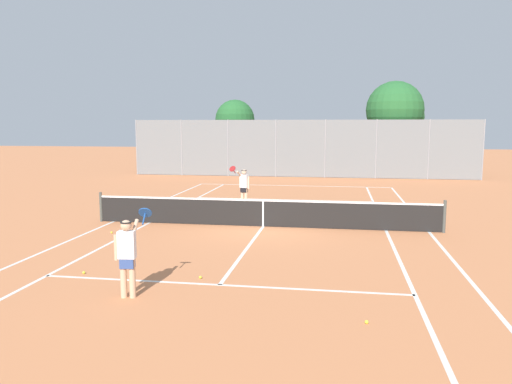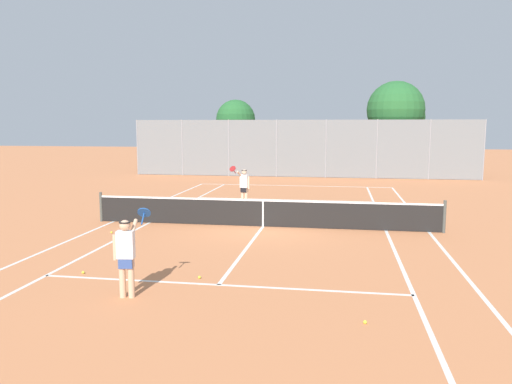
{
  "view_description": "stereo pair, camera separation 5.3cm",
  "coord_description": "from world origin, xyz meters",
  "px_view_note": "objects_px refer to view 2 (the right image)",
  "views": [
    {
      "loc": [
        2.5,
        -16.69,
        3.48
      ],
      "look_at": [
        -0.49,
        1.5,
        1.0
      ],
      "focal_mm": 35.0,
      "sensor_mm": 36.0,
      "label": 1
    },
    {
      "loc": [
        2.55,
        -16.68,
        3.48
      ],
      "look_at": [
        -0.49,
        1.5,
        1.0
      ],
      "focal_mm": 35.0,
      "sensor_mm": 36.0,
      "label": 2
    }
  ],
  "objects_px": {
    "player_near_side": "(126,253)",
    "loose_tennis_ball_2": "(199,277)",
    "tennis_net": "(263,212)",
    "player_far_left": "(244,185)",
    "loose_tennis_ball_3": "(111,232)",
    "loose_tennis_ball_1": "(83,272)",
    "tree_behind_right": "(398,112)",
    "tree_behind_left": "(234,121)",
    "loose_tennis_ball_0": "(365,322)"
  },
  "relations": [
    {
      "from": "tree_behind_left",
      "to": "loose_tennis_ball_3",
      "type": "bearing_deg",
      "value": -88.96
    },
    {
      "from": "tennis_net",
      "to": "player_near_side",
      "type": "bearing_deg",
      "value": -102.44
    },
    {
      "from": "tree_behind_right",
      "to": "player_far_left",
      "type": "bearing_deg",
      "value": -117.6
    },
    {
      "from": "player_far_left",
      "to": "loose_tennis_ball_1",
      "type": "relative_size",
      "value": 26.88
    },
    {
      "from": "loose_tennis_ball_1",
      "to": "tree_behind_left",
      "type": "xyz_separation_m",
      "value": [
        -1.71,
        25.34,
        3.75
      ]
    },
    {
      "from": "player_far_left",
      "to": "tennis_net",
      "type": "bearing_deg",
      "value": -70.6
    },
    {
      "from": "loose_tennis_ball_0",
      "to": "loose_tennis_ball_2",
      "type": "distance_m",
      "value": 4.14
    },
    {
      "from": "tennis_net",
      "to": "tree_behind_left",
      "type": "height_order",
      "value": "tree_behind_left"
    },
    {
      "from": "tree_behind_left",
      "to": "tree_behind_right",
      "type": "xyz_separation_m",
      "value": [
        11.53,
        0.06,
        0.6
      ]
    },
    {
      "from": "loose_tennis_ball_3",
      "to": "loose_tennis_ball_2",
      "type": "bearing_deg",
      "value": -45.25
    },
    {
      "from": "player_far_left",
      "to": "tree_behind_left",
      "type": "xyz_separation_m",
      "value": [
        -3.61,
        15.09,
        2.85
      ]
    },
    {
      "from": "player_far_left",
      "to": "loose_tennis_ball_0",
      "type": "relative_size",
      "value": 26.88
    },
    {
      "from": "tree_behind_right",
      "to": "loose_tennis_ball_1",
      "type": "bearing_deg",
      "value": -111.14
    },
    {
      "from": "loose_tennis_ball_1",
      "to": "loose_tennis_ball_2",
      "type": "bearing_deg",
      "value": 1.85
    },
    {
      "from": "tennis_net",
      "to": "player_far_left",
      "type": "xyz_separation_m",
      "value": [
        -1.45,
        4.13,
        0.42
      ]
    },
    {
      "from": "tennis_net",
      "to": "player_near_side",
      "type": "relative_size",
      "value": 6.76
    },
    {
      "from": "player_near_side",
      "to": "loose_tennis_ball_0",
      "type": "height_order",
      "value": "player_near_side"
    },
    {
      "from": "loose_tennis_ball_3",
      "to": "tree_behind_right",
      "type": "distance_m",
      "value": 24.29
    },
    {
      "from": "player_near_side",
      "to": "loose_tennis_ball_2",
      "type": "xyz_separation_m",
      "value": [
        1.11,
        1.43,
        -0.89
      ]
    },
    {
      "from": "loose_tennis_ball_1",
      "to": "loose_tennis_ball_3",
      "type": "height_order",
      "value": "same"
    },
    {
      "from": "tennis_net",
      "to": "loose_tennis_ball_0",
      "type": "xyz_separation_m",
      "value": [
        3.06,
        -8.08,
        -0.48
      ]
    },
    {
      "from": "loose_tennis_ball_0",
      "to": "loose_tennis_ball_3",
      "type": "height_order",
      "value": "same"
    },
    {
      "from": "player_near_side",
      "to": "loose_tennis_ball_3",
      "type": "relative_size",
      "value": 26.88
    },
    {
      "from": "tennis_net",
      "to": "tree_behind_right",
      "type": "bearing_deg",
      "value": 71.45
    },
    {
      "from": "player_far_left",
      "to": "tree_behind_left",
      "type": "height_order",
      "value": "tree_behind_left"
    },
    {
      "from": "loose_tennis_ball_1",
      "to": "tree_behind_right",
      "type": "bearing_deg",
      "value": 68.86
    },
    {
      "from": "player_near_side",
      "to": "tree_behind_right",
      "type": "distance_m",
      "value": 28.16
    },
    {
      "from": "loose_tennis_ball_0",
      "to": "loose_tennis_ball_1",
      "type": "height_order",
      "value": "same"
    },
    {
      "from": "tennis_net",
      "to": "tree_behind_right",
      "type": "relative_size",
      "value": 1.85
    },
    {
      "from": "player_near_side",
      "to": "tree_behind_right",
      "type": "height_order",
      "value": "tree_behind_right"
    },
    {
      "from": "player_far_left",
      "to": "loose_tennis_ball_2",
      "type": "bearing_deg",
      "value": -84.87
    },
    {
      "from": "tennis_net",
      "to": "loose_tennis_ball_1",
      "type": "bearing_deg",
      "value": -118.69
    },
    {
      "from": "player_far_left",
      "to": "loose_tennis_ball_3",
      "type": "bearing_deg",
      "value": -118.33
    },
    {
      "from": "tennis_net",
      "to": "tree_behind_left",
      "type": "relative_size",
      "value": 2.26
    },
    {
      "from": "loose_tennis_ball_3",
      "to": "loose_tennis_ball_1",
      "type": "bearing_deg",
      "value": -72.71
    },
    {
      "from": "loose_tennis_ball_2",
      "to": "loose_tennis_ball_3",
      "type": "bearing_deg",
      "value": 134.75
    },
    {
      "from": "loose_tennis_ball_2",
      "to": "tree_behind_right",
      "type": "relative_size",
      "value": 0.01
    },
    {
      "from": "loose_tennis_ball_0",
      "to": "loose_tennis_ball_1",
      "type": "xyz_separation_m",
      "value": [
        -6.41,
        1.96,
        0.0
      ]
    },
    {
      "from": "tree_behind_left",
      "to": "tree_behind_right",
      "type": "distance_m",
      "value": 11.55
    },
    {
      "from": "player_near_side",
      "to": "tree_behind_left",
      "type": "relative_size",
      "value": 0.33
    },
    {
      "from": "tennis_net",
      "to": "tree_behind_right",
      "type": "height_order",
      "value": "tree_behind_right"
    },
    {
      "from": "loose_tennis_ball_2",
      "to": "tree_behind_right",
      "type": "distance_m",
      "value": 26.62
    },
    {
      "from": "player_near_side",
      "to": "loose_tennis_ball_3",
      "type": "bearing_deg",
      "value": 118.43
    },
    {
      "from": "tennis_net",
      "to": "loose_tennis_ball_3",
      "type": "relative_size",
      "value": 181.82
    },
    {
      "from": "player_near_side",
      "to": "loose_tennis_ball_2",
      "type": "height_order",
      "value": "player_near_side"
    },
    {
      "from": "tennis_net",
      "to": "loose_tennis_ball_2",
      "type": "relative_size",
      "value": 181.82
    },
    {
      "from": "player_far_left",
      "to": "loose_tennis_ball_0",
      "type": "xyz_separation_m",
      "value": [
        4.51,
        -12.21,
        -0.89
      ]
    },
    {
      "from": "tennis_net",
      "to": "player_near_side",
      "type": "distance_m",
      "value": 7.65
    },
    {
      "from": "player_far_left",
      "to": "loose_tennis_ball_1",
      "type": "xyz_separation_m",
      "value": [
        -1.9,
        -10.25,
        -0.89
      ]
    },
    {
      "from": "loose_tennis_ball_2",
      "to": "loose_tennis_ball_3",
      "type": "relative_size",
      "value": 1.0
    }
  ]
}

